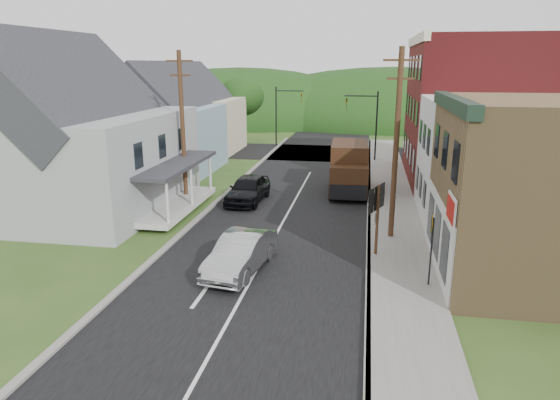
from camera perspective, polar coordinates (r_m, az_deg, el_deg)
The scene contains 25 objects.
ground at distance 22.10m, azimuth -1.90°, elevation -6.60°, with size 120.00×120.00×0.00m, color #2D4719.
road at distance 31.45m, azimuth 1.81°, elevation 0.12°, with size 9.00×90.00×0.02m, color black.
cross_road at distance 47.96m, azimuth 4.72°, elevation 5.38°, with size 60.00×9.00×0.02m, color black.
sidewalk_right at distance 29.27m, azimuth 12.76°, elevation -1.28°, with size 2.80×55.00×0.15m, color slate.
curb_right at distance 29.22m, azimuth 10.12°, elevation -1.16°, with size 0.20×55.00×0.15m, color slate.
curb_left at distance 30.55m, azimuth -7.39°, elevation -0.35°, with size 0.30×55.00×0.12m, color slate.
storefront_tan at distance 21.78m, azimuth 28.53°, elevation 0.84°, with size 8.00×8.00×7.00m, color brown.
storefront_white at distance 28.88m, azimuth 23.95°, elevation 4.04°, with size 8.00×7.00×6.50m, color silver.
storefront_red at distance 37.86m, azimuth 20.92°, elevation 9.42°, with size 8.00×12.00×10.00m, color maroon.
house_gray at distance 30.96m, azimuth -21.99°, elevation 6.78°, with size 10.20×12.24×8.35m.
house_blue at distance 40.33m, azimuth -12.50°, elevation 8.49°, with size 7.14×8.16×7.28m.
house_cream at distance 48.88m, azimuth -9.05°, elevation 9.80°, with size 7.14×8.16×7.28m.
utility_pole_right at distance 23.86m, azimuth 13.14°, elevation 6.27°, with size 1.60×0.26×9.00m.
utility_pole_left at distance 30.25m, azimuth -11.08°, elevation 8.23°, with size 1.60×0.26×9.00m.
traffic_signal_right at distance 43.78m, azimuth 10.07°, elevation 9.22°, with size 2.87×0.20×6.00m.
traffic_signal_left at distance 51.47m, azimuth 0.33°, elevation 10.33°, with size 2.87×0.20×6.00m.
tree_left_b at distance 38.60m, azimuth -23.84°, elevation 9.05°, with size 4.80×4.80×6.94m.
tree_left_c at distance 46.37m, azimuth -20.62°, elevation 11.52°, with size 5.80×5.80×8.41m.
tree_left_d at distance 53.82m, azimuth -4.44°, elevation 11.71°, with size 4.80×4.80×6.94m.
forested_ridge at distance 75.62m, azimuth 6.73°, elevation 8.97°, with size 90.00×30.00×16.00m, color black.
silver_sedan at distance 20.48m, azimuth -4.50°, elevation -6.14°, with size 1.64×4.69×1.55m, color #AAABAF.
dark_sedan at distance 30.58m, azimuth -3.67°, elevation 1.25°, with size 1.95×4.84×1.65m, color black.
delivery_van at distance 32.92m, azimuth 7.90°, elevation 3.61°, with size 2.60×5.89×3.25m.
route_sign_cluster at distance 21.89m, azimuth 11.01°, elevation -1.08°, with size 0.73×1.68×3.12m.
warning_sign at distance 19.33m, azimuth 16.91°, elevation -4.36°, with size 0.15×0.78×2.83m.
Camera 1 is at (4.25, -20.05, 8.26)m, focal length 32.00 mm.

